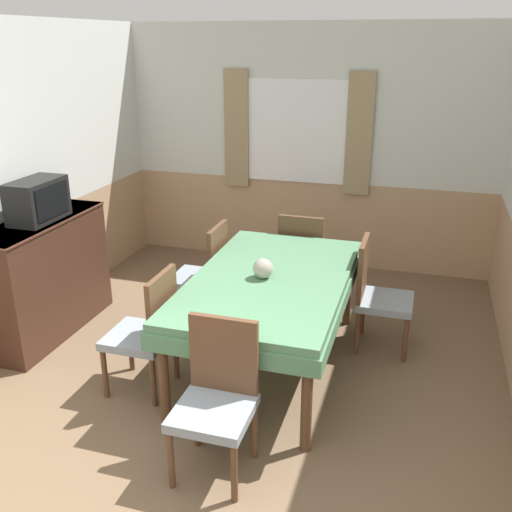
# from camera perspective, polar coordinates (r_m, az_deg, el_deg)

# --- Properties ---
(wall_back) EXTENTS (4.43, 0.10, 2.60)m
(wall_back) POSITION_cam_1_polar(r_m,az_deg,el_deg) (6.33, 5.10, 10.70)
(wall_back) COLOR silver
(wall_back) RESTS_ON ground_plane
(wall_left) EXTENTS (0.05, 4.72, 2.60)m
(wall_left) POSITION_cam_1_polar(r_m,az_deg,el_deg) (5.24, -22.88, 6.88)
(wall_left) COLOR silver
(wall_left) RESTS_ON ground_plane
(dining_table) EXTENTS (1.14, 1.97, 0.77)m
(dining_table) POSITION_cam_1_polar(r_m,az_deg,el_deg) (4.29, 1.44, -3.29)
(dining_table) COLOR #4C7A56
(dining_table) RESTS_ON ground_plane
(chair_head_window) EXTENTS (0.44, 0.44, 0.93)m
(chair_head_window) POSITION_cam_1_polar(r_m,az_deg,el_deg) (5.41, 4.68, -0.13)
(chair_head_window) COLOR brown
(chair_head_window) RESTS_ON ground_plane
(chair_head_near) EXTENTS (0.44, 0.44, 0.93)m
(chair_head_near) POSITION_cam_1_polar(r_m,az_deg,el_deg) (3.41, -3.91, -13.67)
(chair_head_near) COLOR brown
(chair_head_near) RESTS_ON ground_plane
(chair_right_far) EXTENTS (0.44, 0.44, 0.93)m
(chair_right_far) POSITION_cam_1_polar(r_m,az_deg,el_deg) (4.76, 12.00, -3.57)
(chair_right_far) COLOR brown
(chair_right_far) RESTS_ON ground_plane
(chair_left_near) EXTENTS (0.44, 0.44, 0.93)m
(chair_left_near) POSITION_cam_1_polar(r_m,az_deg,el_deg) (4.16, -10.78, -7.22)
(chair_left_near) COLOR brown
(chair_left_near) RESTS_ON ground_plane
(chair_left_far) EXTENTS (0.44, 0.44, 0.93)m
(chair_left_far) POSITION_cam_1_polar(r_m,az_deg,el_deg) (5.07, -5.12, -1.61)
(chair_left_far) COLOR brown
(chair_left_far) RESTS_ON ground_plane
(sideboard) EXTENTS (0.46, 1.33, 1.02)m
(sideboard) POSITION_cam_1_polar(r_m,az_deg,el_deg) (5.20, -20.33, -1.93)
(sideboard) COLOR #3D2319
(sideboard) RESTS_ON ground_plane
(tv) EXTENTS (0.29, 0.51, 0.34)m
(tv) POSITION_cam_1_polar(r_m,az_deg,el_deg) (4.98, -21.00, 5.22)
(tv) COLOR black
(tv) RESTS_ON sideboard
(vase) EXTENTS (0.15, 0.15, 0.15)m
(vase) POSITION_cam_1_polar(r_m,az_deg,el_deg) (4.19, 0.70, -1.26)
(vase) COLOR #A39989
(vase) RESTS_ON dining_table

